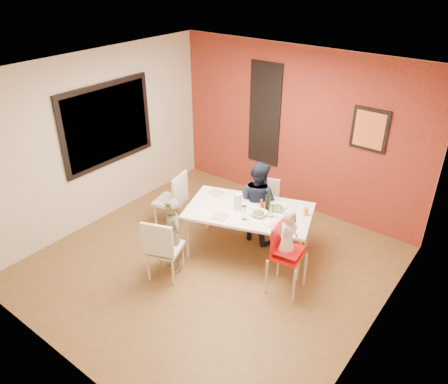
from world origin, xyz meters
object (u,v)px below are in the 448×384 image
Objects in this scene: chair_near at (162,247)px; paper_towel_roll at (238,202)px; child_near at (172,236)px; dining_table at (249,214)px; chair_left at (174,198)px; high_chair at (284,252)px; toddler at (288,233)px; child_far at (258,202)px; wine_bottle at (268,203)px; chair_far at (264,204)px.

paper_towel_roll is (0.43, 1.10, 0.33)m from chair_near.
dining_table is at bearing 79.54° from child_near.
chair_left is 1.09m from child_near.
high_chair is 1.52× the size of toddler.
child_far reaches higher than high_chair.
high_chair is 0.88× the size of child_near.
high_chair is at bearing -25.48° from dining_table.
wine_bottle is at bearing 74.77° from child_near.
chair_left is at bearing -169.83° from wine_bottle.
chair_left is at bearing -177.47° from paper_towel_roll.
chair_near is 1.85m from chair_far.
dining_table is at bearing -147.96° from wine_bottle.
dining_table is 2.22× the size of chair_far.
child_far is 1.23m from toddler.
chair_far is at bearing 108.90° from chair_left.
dining_table is 0.32m from wine_bottle.
child_near is at bearing 104.50° from high_chair.
wine_bottle reaches higher than chair_left.
high_chair is 1.52m from child_near.
wine_bottle is 0.42m from paper_towel_roll.
chair_left is 1.60m from wine_bottle.
toddler reaches higher than chair_near.
chair_far is at bearing 94.74° from child_near.
paper_towel_roll is (-0.04, -0.46, 0.20)m from child_far.
toddler is at bearing -16.84° from paper_towel_roll.
child_near reaches higher than chair_far.
chair_far is at bearing -78.28° from child_far.
toddler reaches higher than wine_bottle.
toddler is at bearing -84.29° from high_chair.
chair_far is at bearing -124.68° from chair_near.
wine_bottle reaches higher than high_chair.
dining_table is 3.07× the size of toddler.
chair_far is 3.47× the size of wine_bottle.
high_chair is 0.84m from wine_bottle.
wine_bottle is at bearing 147.29° from child_far.
high_chair is at bearing 43.23° from child_near.
child_far reaches higher than child_near.
paper_towel_roll is at bearing 79.45° from chair_left.
high_chair is at bearing -170.83° from chair_near.
child_far is at bearing 85.35° from paper_towel_roll.
child_near is (0.73, -0.81, 0.03)m from chair_left.
chair_near is 1.57m from wine_bottle.
high_chair is 0.31m from toddler.
paper_towel_roll is at bearing -112.14° from chair_far.
child_far is (-0.91, 0.76, 0.07)m from high_chair.
dining_table is 7.97× the size of paper_towel_roll.
wine_bottle is (0.81, 1.09, 0.30)m from child_near.
chair_far is 0.28m from child_far.
chair_near is at bearing -120.48° from wine_bottle.
child_near is at bearing -126.67° from wine_bottle.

